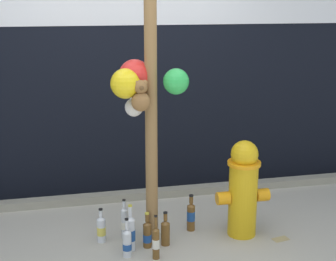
# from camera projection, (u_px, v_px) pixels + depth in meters

# --- Properties ---
(ground_plane) EXTENTS (14.00, 14.00, 0.00)m
(ground_plane) POSITION_uv_depth(u_px,v_px,m) (150.00, 261.00, 3.92)
(ground_plane) COLOR #ADA899
(building_wall) EXTENTS (10.00, 0.21, 3.73)m
(building_wall) POSITION_uv_depth(u_px,v_px,m) (118.00, 12.00, 4.98)
(building_wall) COLOR black
(building_wall) RESTS_ON ground_plane
(curb_strip) EXTENTS (8.00, 0.12, 0.08)m
(curb_strip) POSITION_uv_depth(u_px,v_px,m) (127.00, 196.00, 5.10)
(curb_strip) COLOR gray
(curb_strip) RESTS_ON ground_plane
(memorial_post) EXTENTS (0.61, 0.36, 2.74)m
(memorial_post) POSITION_uv_depth(u_px,v_px,m) (145.00, 61.00, 3.80)
(memorial_post) COLOR olive
(memorial_post) RESTS_ON ground_plane
(fire_hydrant) EXTENTS (0.47, 0.28, 0.85)m
(fire_hydrant) POSITION_uv_depth(u_px,v_px,m) (243.00, 188.00, 4.26)
(fire_hydrant) COLOR gold
(fire_hydrant) RESTS_ON ground_plane
(bottle_0) EXTENTS (0.07, 0.07, 0.30)m
(bottle_0) POSITION_uv_depth(u_px,v_px,m) (101.00, 229.00, 4.20)
(bottle_0) COLOR silver
(bottle_0) RESTS_ON ground_plane
(bottle_1) EXTENTS (0.07, 0.07, 0.33)m
(bottle_1) POSITION_uv_depth(u_px,v_px,m) (191.00, 215.00, 4.41)
(bottle_1) COLOR brown
(bottle_1) RESTS_ON ground_plane
(bottle_2) EXTENTS (0.06, 0.06, 0.35)m
(bottle_2) POSITION_uv_depth(u_px,v_px,m) (124.00, 222.00, 4.26)
(bottle_2) COLOR silver
(bottle_2) RESTS_ON ground_plane
(bottle_3) EXTENTS (0.07, 0.07, 0.30)m
(bottle_3) POSITION_uv_depth(u_px,v_px,m) (165.00, 232.00, 4.15)
(bottle_3) COLOR brown
(bottle_3) RESTS_ON ground_plane
(bottle_4) EXTENTS (0.06, 0.06, 0.37)m
(bottle_4) POSITION_uv_depth(u_px,v_px,m) (156.00, 242.00, 3.92)
(bottle_4) COLOR brown
(bottle_4) RESTS_ON ground_plane
(bottle_5) EXTENTS (0.07, 0.07, 0.33)m
(bottle_5) POSITION_uv_depth(u_px,v_px,m) (127.00, 243.00, 3.96)
(bottle_5) COLOR silver
(bottle_5) RESTS_ON ground_plane
(bottle_6) EXTENTS (0.08, 0.08, 0.40)m
(bottle_6) POSITION_uv_depth(u_px,v_px,m) (131.00, 233.00, 4.05)
(bottle_6) COLOR silver
(bottle_6) RESTS_ON ground_plane
(bottle_7) EXTENTS (0.07, 0.07, 0.31)m
(bottle_7) POSITION_uv_depth(u_px,v_px,m) (147.00, 234.00, 4.11)
(bottle_7) COLOR brown
(bottle_7) RESTS_ON ground_plane
(bottle_8) EXTENTS (0.07, 0.07, 0.43)m
(bottle_8) POSITION_uv_depth(u_px,v_px,m) (151.00, 217.00, 4.30)
(bottle_8) COLOR #337038
(bottle_8) RESTS_ON ground_plane
(litter_0) EXTENTS (0.15, 0.11, 0.01)m
(litter_0) POSITION_uv_depth(u_px,v_px,m) (281.00, 239.00, 4.27)
(litter_0) COLOR tan
(litter_0) RESTS_ON ground_plane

